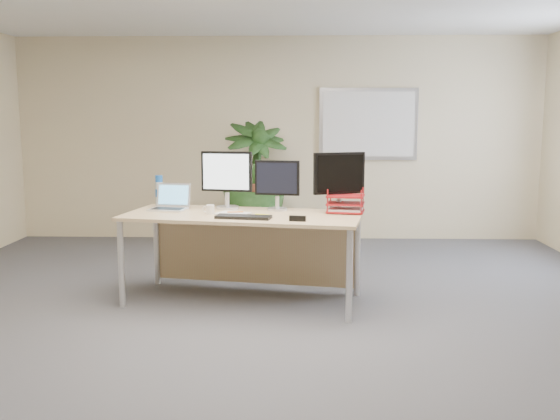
{
  "coord_description": "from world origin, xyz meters",
  "views": [
    {
      "loc": [
        0.29,
        -4.4,
        1.67
      ],
      "look_at": [
        0.14,
        0.35,
        0.94
      ],
      "focal_mm": 40.0,
      "sensor_mm": 36.0,
      "label": 1
    }
  ],
  "objects_px": {
    "floor_plant": "(255,188)",
    "monitor_left": "(227,176)",
    "desk": "(246,230)",
    "laptop": "(170,203)",
    "monitor_right": "(277,182)"
  },
  "relations": [
    {
      "from": "desk",
      "to": "floor_plant",
      "type": "distance_m",
      "value": 2.33
    },
    {
      "from": "monitor_left",
      "to": "monitor_right",
      "type": "height_order",
      "value": "monitor_left"
    },
    {
      "from": "floor_plant",
      "to": "monitor_left",
      "type": "relative_size",
      "value": 2.8
    },
    {
      "from": "monitor_left",
      "to": "monitor_right",
      "type": "xyz_separation_m",
      "value": [
        0.47,
        -0.08,
        -0.04
      ]
    },
    {
      "from": "floor_plant",
      "to": "laptop",
      "type": "distance_m",
      "value": 2.29
    },
    {
      "from": "desk",
      "to": "laptop",
      "type": "height_order",
      "value": "laptop"
    },
    {
      "from": "desk",
      "to": "floor_plant",
      "type": "bearing_deg",
      "value": 92.16
    },
    {
      "from": "desk",
      "to": "laptop",
      "type": "bearing_deg",
      "value": 169.59
    },
    {
      "from": "desk",
      "to": "laptop",
      "type": "xyz_separation_m",
      "value": [
        -0.72,
        0.13,
        0.23
      ]
    },
    {
      "from": "desk",
      "to": "floor_plant",
      "type": "xyz_separation_m",
      "value": [
        -0.09,
        2.33,
        0.12
      ]
    },
    {
      "from": "desk",
      "to": "floor_plant",
      "type": "relative_size",
      "value": 1.47
    },
    {
      "from": "floor_plant",
      "to": "monitor_right",
      "type": "distance_m",
      "value": 2.27
    },
    {
      "from": "floor_plant",
      "to": "monitor_left",
      "type": "height_order",
      "value": "floor_plant"
    },
    {
      "from": "floor_plant",
      "to": "desk",
      "type": "bearing_deg",
      "value": -87.84
    },
    {
      "from": "monitor_right",
      "to": "laptop",
      "type": "height_order",
      "value": "monitor_right"
    }
  ]
}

